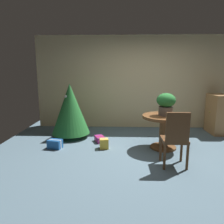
{
  "coord_description": "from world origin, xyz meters",
  "views": [
    {
      "loc": [
        -0.64,
        -3.9,
        1.6
      ],
      "look_at": [
        -0.78,
        0.11,
        0.84
      ],
      "focal_mm": 33.8,
      "sensor_mm": 36.0,
      "label": 1
    }
  ],
  "objects": [
    {
      "name": "gift_box_gold",
      "position": [
        -0.96,
        0.35,
        0.11
      ],
      "size": [
        0.2,
        0.2,
        0.21
      ],
      "color": "gold",
      "rests_on": "ground_plane"
    },
    {
      "name": "round_dining_table",
      "position": [
        0.3,
        0.42,
        0.5
      ],
      "size": [
        0.91,
        0.91,
        0.71
      ],
      "color": "brown",
      "rests_on": "ground_plane"
    },
    {
      "name": "wooden_chair_near",
      "position": [
        0.3,
        -0.49,
        0.54
      ],
      "size": [
        0.42,
        0.38,
        0.97
      ],
      "color": "brown",
      "rests_on": "ground_plane"
    },
    {
      "name": "gift_box_purple",
      "position": [
        -1.09,
        0.78,
        0.06
      ],
      "size": [
        0.29,
        0.34,
        0.13
      ],
      "color": "#9E287A",
      "rests_on": "ground_plane"
    },
    {
      "name": "holiday_tree",
      "position": [
        -1.83,
        1.11,
        0.72
      ],
      "size": [
        0.92,
        0.92,
        1.33
      ],
      "color": "brown",
      "rests_on": "ground_plane"
    },
    {
      "name": "gift_box_blue",
      "position": [
        -2.0,
        0.32,
        0.09
      ],
      "size": [
        0.32,
        0.25,
        0.19
      ],
      "color": "#1E569E",
      "rests_on": "ground_plane"
    },
    {
      "name": "wooden_cabinet",
      "position": [
        1.98,
        1.62,
        0.51
      ],
      "size": [
        0.48,
        0.7,
        1.02
      ],
      "color": "#B27F4C",
      "rests_on": "ground_plane"
    },
    {
      "name": "flower_vase",
      "position": [
        0.32,
        0.42,
        0.97
      ],
      "size": [
        0.39,
        0.39,
        0.46
      ],
      "color": "#665B51",
      "rests_on": "round_dining_table"
    },
    {
      "name": "back_wall_panel",
      "position": [
        0.0,
        2.2,
        1.3
      ],
      "size": [
        6.0,
        0.1,
        2.6
      ],
      "primitive_type": "cube",
      "color": "beige",
      "rests_on": "ground_plane"
    },
    {
      "name": "ground_plane",
      "position": [
        0.0,
        0.0,
        0.0
      ],
      "size": [
        6.6,
        6.6,
        0.0
      ],
      "primitive_type": "plane",
      "color": "slate"
    }
  ]
}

